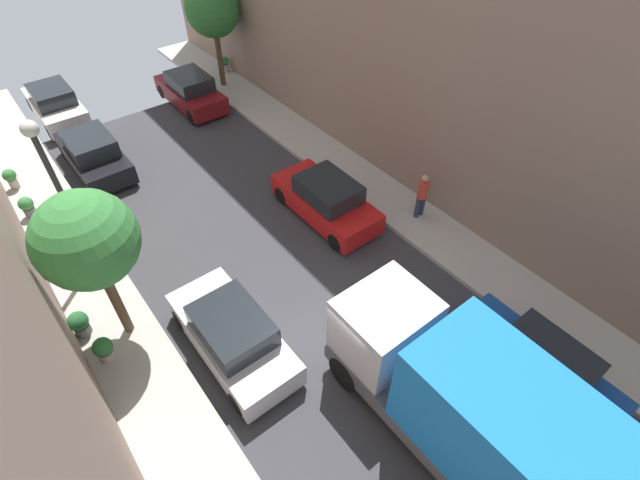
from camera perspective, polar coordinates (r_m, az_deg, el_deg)
ground at (r=13.19m, az=4.53°, el=-12.66°), size 32.00×32.00×0.00m
sidewalk_left at (r=12.05m, az=-15.43°, el=-24.49°), size 2.00×44.00×0.15m
sidewalk_right at (r=15.79m, az=18.29°, el=-2.47°), size 2.00×44.00×0.15m
parked_car_left_2 at (r=12.67m, az=-10.63°, el=-11.31°), size 1.78×4.20×1.57m
parked_car_left_3 at (r=20.51m, az=-25.94°, el=9.42°), size 1.78×4.20×1.57m
parked_car_left_4 at (r=24.96m, az=-29.63°, el=14.21°), size 1.78×4.20×1.57m
parked_car_right_2 at (r=13.08m, az=24.85°, el=-14.00°), size 1.78×4.20×1.57m
parked_car_right_3 at (r=16.25m, az=0.75°, el=4.93°), size 1.78×4.20×1.57m
parked_car_right_4 at (r=23.83m, az=-15.53°, el=17.12°), size 1.78×4.20×1.57m
delivery_truck at (r=10.73m, az=17.99°, el=-19.02°), size 2.26×6.60×3.38m
pedestrian at (r=16.29m, az=12.37°, el=5.46°), size 0.40×0.36×1.72m
street_tree_0 at (r=11.91m, az=-26.61°, el=-0.09°), size 2.38×2.38×4.65m
street_tree_1 at (r=24.17m, az=-13.03°, el=25.74°), size 2.48×2.48×4.84m
potted_plant_0 at (r=20.89m, az=-33.62°, el=6.37°), size 0.47×0.47×0.80m
potted_plant_1 at (r=19.13m, az=-32.18°, el=3.52°), size 0.49×0.49×0.79m
potted_plant_2 at (r=14.43m, az=-27.37°, el=-9.02°), size 0.54×0.54×0.79m
potted_plant_3 at (r=26.66m, az=-11.53°, el=20.38°), size 0.43×0.43×0.77m
potted_plant_5 at (r=13.63m, az=-24.93°, el=-12.00°), size 0.51×0.51×0.76m
lamp_post at (r=14.57m, az=-29.84°, el=6.78°), size 0.44×0.44×5.01m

